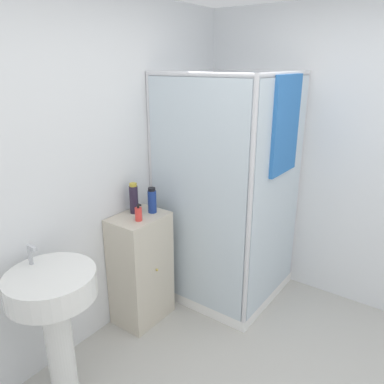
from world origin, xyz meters
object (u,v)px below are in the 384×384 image
soap_dispenser (139,214)px  sink (54,307)px  shampoo_bottle_blue (152,201)px  shampoo_bottle_tall_black (134,199)px

soap_dispenser → sink: bearing=-174.3°
soap_dispenser → shampoo_bottle_blue: size_ratio=0.66×
soap_dispenser → shampoo_bottle_blue: (0.18, 0.03, 0.04)m
shampoo_bottle_blue → soap_dispenser: bearing=-171.7°
sink → shampoo_bottle_blue: size_ratio=5.06×
soap_dispenser → shampoo_bottle_tall_black: shampoo_bottle_tall_black is taller
soap_dispenser → shampoo_bottle_blue: shampoo_bottle_blue is taller
shampoo_bottle_tall_black → shampoo_bottle_blue: bearing=-49.5°
shampoo_bottle_blue → sink: bearing=-173.8°
sink → soap_dispenser: 0.87m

